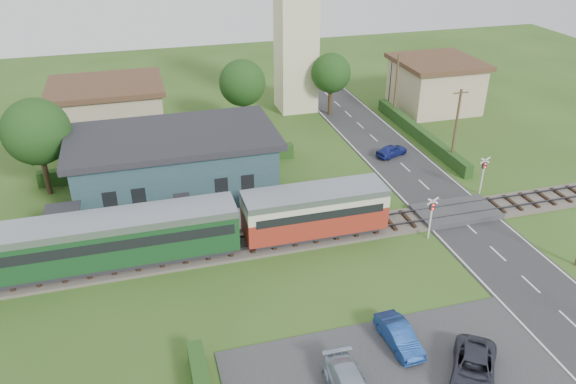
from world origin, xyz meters
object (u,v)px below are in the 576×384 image
object	(u,v)px
train	(59,247)
pedestrian_far	(77,231)
pedestrian_near	(307,204)
house_west	(109,110)
church_tower	(296,15)
car_park_dark	(474,369)
equipment_hut	(65,226)
crossing_signal_near	(432,212)
car_park_blue	(399,336)
station_building	(175,164)
car_on_road	(392,151)
crossing_signal_far	(484,170)
house_east	(435,84)

from	to	relation	value
train	pedestrian_far	distance (m)	3.39
pedestrian_near	house_west	bearing A→B (deg)	-50.37
church_tower	car_park_dark	bearing A→B (deg)	-93.90
equipment_hut	house_west	bearing A→B (deg)	81.38
crossing_signal_near	car_park_blue	distance (m)	11.46
car_park_blue	train	bearing A→B (deg)	143.45
train	car_park_blue	xyz separation A→B (m)	(17.77, -11.58, -1.50)
station_building	church_tower	world-z (taller)	church_tower
church_tower	car_park_blue	distance (m)	39.13
church_tower	car_on_road	world-z (taller)	church_tower
church_tower	car_park_dark	world-z (taller)	church_tower
equipment_hut	car_park_blue	bearing A→B (deg)	-39.89
train	crossing_signal_near	bearing A→B (deg)	-5.61
station_building	crossing_signal_far	world-z (taller)	station_building
station_building	car_on_road	bearing A→B (deg)	5.93
church_tower	car_on_road	xyz separation A→B (m)	(4.82, -14.95, -9.63)
house_east	car_park_blue	xyz separation A→B (m)	(-20.32, -33.58, -2.11)
crossing_signal_near	pedestrian_near	size ratio (longest dim) A/B	1.96
pedestrian_near	pedestrian_far	distance (m)	16.27
house_west	crossing_signal_far	world-z (taller)	house_west
car_park_dark	pedestrian_far	bearing A→B (deg)	172.81
car_park_blue	car_park_dark	bearing A→B (deg)	-55.05
train	house_west	bearing A→B (deg)	82.34
train	crossing_signal_far	size ratio (longest dim) A/B	13.18
house_west	crossing_signal_far	xyz separation A→B (m)	(28.60, -20.61, -0.65)
house_east	pedestrian_near	distance (m)	28.77
house_west	car_park_blue	world-z (taller)	house_west
house_east	crossing_signal_far	size ratio (longest dim) A/B	2.69
car_on_road	car_park_dark	bearing A→B (deg)	142.30
train	car_park_blue	size ratio (longest dim) A/B	11.81
equipment_hut	crossing_signal_near	size ratio (longest dim) A/B	0.78
crossing_signal_far	car_park_blue	world-z (taller)	crossing_signal_far
house_west	car_park_dark	size ratio (longest dim) A/B	2.39
church_tower	car_park_dark	xyz separation A→B (m)	(-2.78, -40.78, -9.52)
station_building	car_park_blue	size ratio (longest dim) A/B	4.37
equipment_hut	car_park_blue	xyz separation A→B (m)	(17.68, -14.78, -1.06)
house_west	car_park_dark	bearing A→B (deg)	-65.49
crossing_signal_near	crossing_signal_far	bearing A→B (deg)	33.69
house_west	pedestrian_near	bearing A→B (deg)	-55.86
train	car_park_dark	bearing A→B (deg)	-36.04
equipment_hut	crossing_signal_far	distance (m)	31.61
train	car_park_blue	world-z (taller)	train
crossing_signal_far	pedestrian_far	xyz separation A→B (m)	(-30.94, 0.78, -0.89)
car_on_road	pedestrian_near	distance (m)	13.89
car_on_road	car_park_blue	bearing A→B (deg)	134.55
train	car_on_road	bearing A→B (deg)	21.61
pedestrian_far	equipment_hut	bearing A→B (deg)	72.89
car_park_dark	pedestrian_near	size ratio (longest dim) A/B	2.71
equipment_hut	crossing_signal_far	size ratio (longest dim) A/B	0.78
station_building	crossing_signal_near	size ratio (longest dim) A/B	4.88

